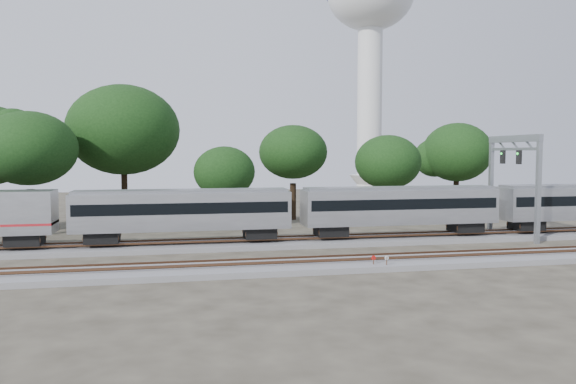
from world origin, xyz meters
name	(u,v)px	position (x,y,z in m)	size (l,w,h in m)	color
ground	(271,259)	(0.00, 0.00, 0.00)	(160.00, 160.00, 0.00)	#383328
track_far	(259,244)	(0.00, 6.00, 0.21)	(160.00, 5.00, 0.73)	slate
track_near	(281,266)	(0.00, -4.00, 0.21)	(160.00, 5.00, 0.73)	slate
train	(402,205)	(13.17, 6.00, 3.31)	(94.01, 3.25, 4.79)	silver
switch_stand_red	(374,261)	(6.25, -5.54, 0.65)	(0.32, 0.06, 1.02)	#512D19
switch_stand_white	(387,261)	(7.05, -5.95, 0.67)	(0.33, 0.14, 1.06)	#512D19
switch_lever	(372,268)	(6.15, -5.51, 0.15)	(0.50, 0.30, 0.30)	#512D19
water_tower	(370,20)	(26.22, 51.08, 30.87)	(15.05, 15.05, 41.68)	silver
signal_gantry	(513,163)	(24.44, 6.00, 7.11)	(0.68, 8.02, 9.76)	gray
tree_2	(29,149)	(-20.83, 16.04, 8.51)	(8.67, 8.67, 12.22)	black
tree_3	(123,130)	(-12.70, 23.95, 10.67)	(10.85, 10.85, 15.30)	black
tree_4	(225,172)	(-1.94, 17.44, 6.05)	(6.18, 6.18, 8.72)	black
tree_5	(293,152)	(6.98, 24.53, 8.18)	(8.33, 8.33, 11.74)	black
tree_6	(388,162)	(17.88, 21.32, 6.98)	(7.12, 7.12, 10.03)	black
tree_7	(457,152)	(30.16, 27.52, 8.16)	(8.32, 8.32, 11.72)	black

